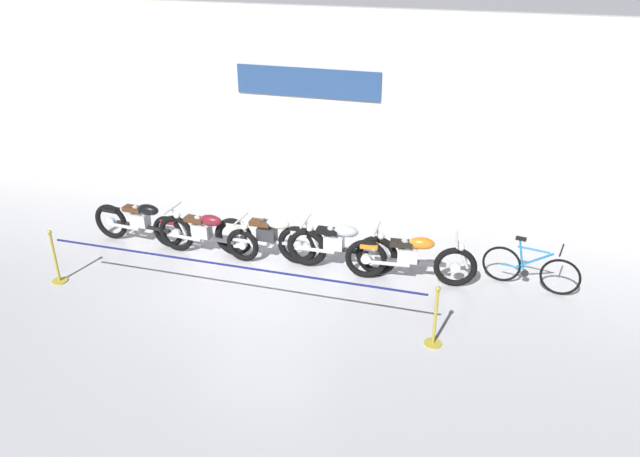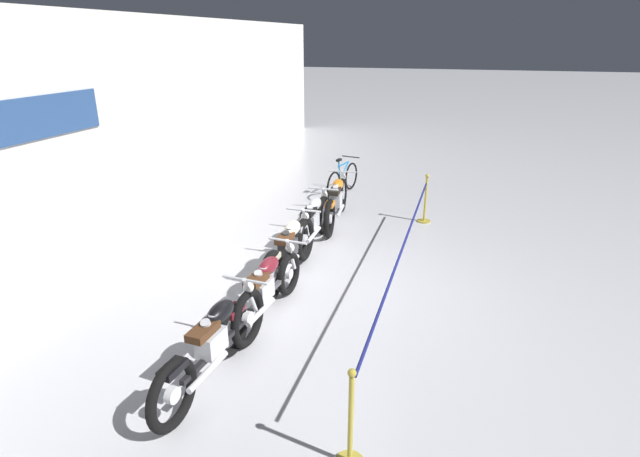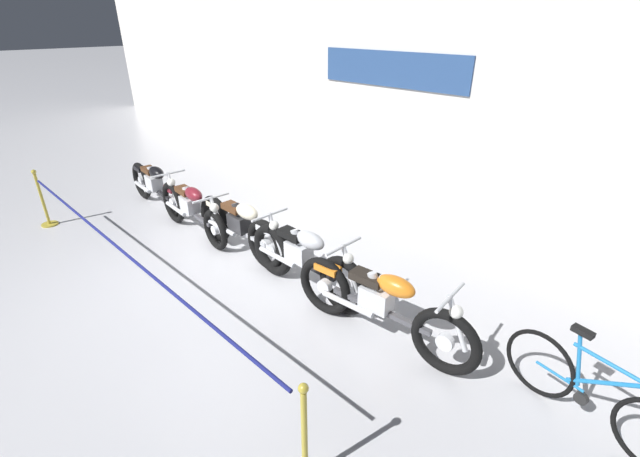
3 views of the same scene
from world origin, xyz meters
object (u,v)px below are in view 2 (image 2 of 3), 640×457
motorcycle_silver_3 (312,224)px  stanchion_far_left (391,291)px  motorcycle_black_0 (215,344)px  stanchion_mid_left (425,206)px  bicycle (343,180)px  motorcycle_cream_2 (289,251)px  motorcycle_orange_4 (336,202)px  motorcycle_maroon_1 (264,291)px

motorcycle_silver_3 → stanchion_far_left: bearing=-144.2°
motorcycle_black_0 → stanchion_mid_left: bearing=-16.1°
motorcycle_silver_3 → bicycle: motorcycle_silver_3 is taller
motorcycle_cream_2 → stanchion_far_left: stanchion_far_left is taller
motorcycle_orange_4 → motorcycle_maroon_1: bearing=-179.3°
motorcycle_orange_4 → stanchion_mid_left: size_ratio=2.26×
motorcycle_orange_4 → stanchion_far_left: bearing=-156.0°
motorcycle_maroon_1 → motorcycle_cream_2: size_ratio=1.02×
motorcycle_maroon_1 → stanchion_far_left: size_ratio=0.34×
motorcycle_silver_3 → stanchion_mid_left: 2.78m
motorcycle_orange_4 → stanchion_far_left: 4.39m
motorcycle_silver_3 → bicycle: 3.50m
motorcycle_silver_3 → bicycle: (3.49, 0.30, -0.10)m
motorcycle_orange_4 → bicycle: bearing=10.7°
bicycle → motorcycle_silver_3: bearing=-175.0°
stanchion_mid_left → motorcycle_silver_3: bearing=137.6°
stanchion_mid_left → motorcycle_black_0: bearing=163.9°
motorcycle_cream_2 → motorcycle_orange_4: size_ratio=0.96×
bicycle → motorcycle_maroon_1: bearing=-175.8°
motorcycle_black_0 → motorcycle_cream_2: motorcycle_cream_2 is taller
stanchion_far_left → bicycle: bearing=19.7°
bicycle → stanchion_mid_left: size_ratio=1.61×
motorcycle_maroon_1 → motorcycle_silver_3: motorcycle_silver_3 is taller
motorcycle_black_0 → motorcycle_maroon_1: (1.37, -0.02, -0.03)m
motorcycle_black_0 → stanchion_far_left: 2.27m
motorcycle_maroon_1 → motorcycle_silver_3: 2.65m
motorcycle_silver_3 → stanchion_mid_left: stanchion_mid_left is taller
motorcycle_maroon_1 → motorcycle_silver_3: (2.65, 0.14, 0.03)m
motorcycle_silver_3 → stanchion_mid_left: (2.05, -1.87, -0.12)m
motorcycle_black_0 → bicycle: size_ratio=1.37×
motorcycle_black_0 → motorcycle_orange_4: motorcycle_orange_4 is taller
bicycle → motorcycle_cream_2: bearing=-176.0°
motorcycle_silver_3 → motorcycle_orange_4: 1.41m
motorcycle_maroon_1 → bicycle: 6.15m
motorcycle_orange_4 → stanchion_far_left: stanchion_far_left is taller
motorcycle_cream_2 → motorcycle_silver_3: bearing=1.4°
motorcycle_black_0 → motorcycle_maroon_1: 1.37m
stanchion_far_left → motorcycle_orange_4: bearing=24.0°
stanchion_far_left → stanchion_mid_left: bearing=0.0°
motorcycle_maroon_1 → motorcycle_orange_4: (4.05, 0.05, 0.03)m
motorcycle_black_0 → stanchion_far_left: bearing=-51.0°
motorcycle_black_0 → motorcycle_cream_2: (2.70, 0.09, -0.01)m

